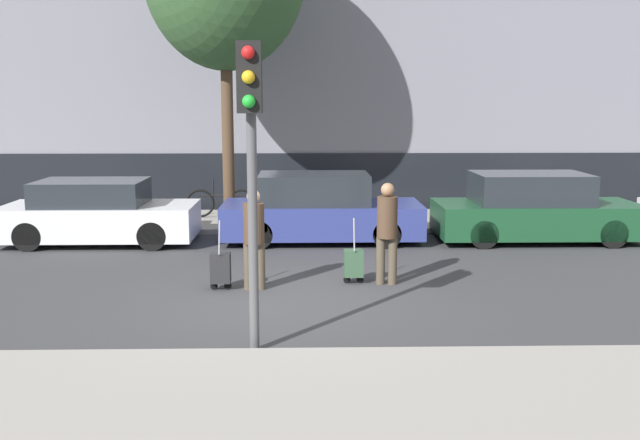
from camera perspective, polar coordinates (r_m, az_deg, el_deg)
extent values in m
plane|color=#38383A|center=(11.09, -3.68, -6.41)|extent=(80.00, 80.00, 0.00)
cube|color=gray|center=(7.53, -4.85, -13.81)|extent=(28.00, 2.50, 0.12)
cube|color=gray|center=(17.91, -2.79, -0.07)|extent=(28.00, 3.00, 0.12)
cube|color=black|center=(19.97, -2.66, 3.07)|extent=(27.44, 0.06, 1.60)
cube|color=silver|center=(16.03, -17.16, -0.05)|extent=(4.07, 1.79, 0.70)
cube|color=#23282D|center=(15.99, -17.82, 2.11)|extent=(2.24, 1.58, 0.52)
cylinder|color=black|center=(14.99, -13.30, -1.27)|extent=(0.60, 0.18, 0.60)
cylinder|color=black|center=(16.54, -12.16, -0.23)|extent=(0.60, 0.18, 0.60)
cylinder|color=black|center=(15.71, -22.35, -1.24)|extent=(0.60, 0.18, 0.60)
cylinder|color=black|center=(17.20, -20.46, -0.25)|extent=(0.60, 0.18, 0.60)
cube|color=navy|center=(15.55, 0.14, 0.09)|extent=(4.31, 1.80, 0.70)
cube|color=#23282D|center=(15.45, -0.50, 2.54)|extent=(2.37, 1.59, 0.64)
cylinder|color=black|center=(14.88, 5.37, -1.13)|extent=(0.60, 0.18, 0.60)
cylinder|color=black|center=(16.46, 4.72, -0.09)|extent=(0.60, 0.18, 0.60)
cylinder|color=black|center=(14.80, -4.95, -1.18)|extent=(0.60, 0.18, 0.60)
cylinder|color=black|center=(16.40, -4.60, -0.13)|extent=(0.60, 0.18, 0.60)
cube|color=#194728|center=(16.28, 16.91, 0.11)|extent=(4.37, 1.81, 0.70)
cube|color=#23282D|center=(16.14, 16.44, 2.47)|extent=(2.40, 1.59, 0.65)
cylinder|color=black|center=(16.05, 22.38, -1.03)|extent=(0.60, 0.18, 0.60)
cylinder|color=black|center=(17.53, 20.26, -0.06)|extent=(0.60, 0.18, 0.60)
cylinder|color=black|center=(15.17, 12.97, -1.13)|extent=(0.60, 0.18, 0.60)
cylinder|color=black|center=(16.73, 11.60, -0.10)|extent=(0.60, 0.18, 0.60)
cylinder|color=#4C4233|center=(11.64, -5.76, -3.73)|extent=(0.15, 0.15, 0.76)
cylinder|color=#4C4233|center=(11.63, -4.77, -3.73)|extent=(0.15, 0.15, 0.76)
cylinder|color=#473323|center=(11.49, -5.32, -0.28)|extent=(0.34, 0.34, 0.66)
sphere|color=tan|center=(11.43, -5.35, 1.89)|extent=(0.22, 0.22, 0.22)
cube|color=#262628|center=(11.69, -7.96, -3.81)|extent=(0.32, 0.24, 0.49)
cylinder|color=black|center=(11.77, -8.47, -5.24)|extent=(0.12, 0.03, 0.12)
cylinder|color=black|center=(11.75, -7.38, -5.25)|extent=(0.12, 0.03, 0.12)
cylinder|color=gray|center=(11.51, -8.06, -1.39)|extent=(0.02, 0.19, 0.53)
cylinder|color=#4C4233|center=(11.97, 4.87, -3.27)|extent=(0.15, 0.15, 0.79)
cylinder|color=#4C4233|center=(11.97, 5.83, -3.28)|extent=(0.15, 0.15, 0.79)
cylinder|color=#473323|center=(11.83, 5.40, 0.23)|extent=(0.34, 0.34, 0.69)
sphere|color=#936B4C|center=(11.76, 5.44, 2.43)|extent=(0.22, 0.22, 0.22)
cube|color=#335138|center=(11.99, 2.71, -3.47)|extent=(0.32, 0.24, 0.45)
cylinder|color=black|center=(12.05, 2.17, -4.79)|extent=(0.12, 0.03, 0.12)
cylinder|color=black|center=(12.07, 3.23, -4.78)|extent=(0.12, 0.03, 0.12)
cylinder|color=gray|center=(11.82, 2.75, -1.18)|extent=(0.02, 0.19, 0.53)
cylinder|color=#515154|center=(8.51, -5.43, 1.44)|extent=(0.12, 0.12, 3.70)
cube|color=black|center=(8.25, -5.67, 11.28)|extent=(0.28, 0.24, 0.80)
sphere|color=red|center=(8.11, -5.79, 13.19)|extent=(0.15, 0.15, 0.15)
sphere|color=gold|center=(8.10, -5.75, 11.31)|extent=(0.15, 0.15, 0.15)
sphere|color=green|center=(8.10, -5.72, 9.42)|extent=(0.15, 0.15, 0.15)
torus|color=black|center=(18.13, -6.26, 1.35)|extent=(0.72, 0.06, 0.72)
torus|color=black|center=(18.25, -9.55, 1.33)|extent=(0.72, 0.06, 0.72)
cylinder|color=black|center=(18.16, -7.93, 1.96)|extent=(1.00, 0.05, 0.05)
cylinder|color=black|center=(18.16, -8.53, 2.58)|extent=(0.04, 0.04, 0.40)
cylinder|color=#4C3826|center=(17.13, -7.38, 6.66)|extent=(0.28, 0.28, 4.18)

